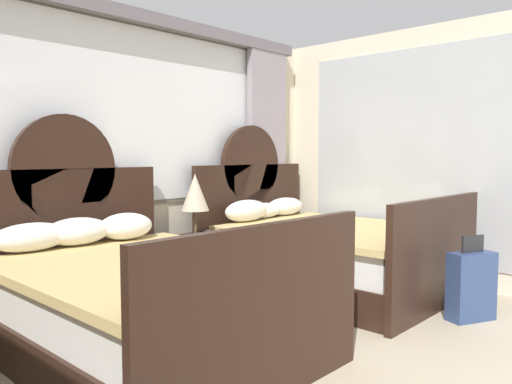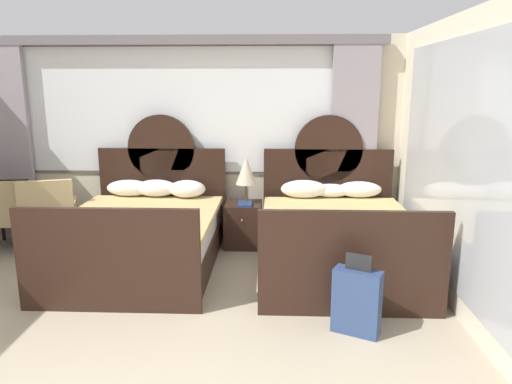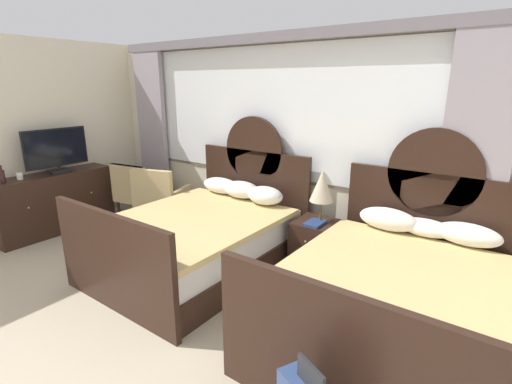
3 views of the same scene
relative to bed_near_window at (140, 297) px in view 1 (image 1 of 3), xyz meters
The scene contains 8 objects.
wall_back_window 1.61m from the bed_near_window, 79.18° to the left, with size 5.89×0.22×2.70m.
wall_right_mirror 3.53m from the bed_near_window, 19.54° to the right, with size 0.08×4.67×2.70m.
bed_near_window is the anchor object (origin of this frame).
bed_near_mirror 2.21m from the bed_near_window, ahead, with size 1.70×2.25×1.69m.
nightstand_between_beds 1.33m from the bed_near_window, 33.83° to the left, with size 0.47×0.50×0.57m.
table_lamp_on_nightstand 1.50m from the bed_near_window, 33.34° to the left, with size 0.27×0.27×0.60m.
book_on_nightstand 1.32m from the bed_near_window, 29.68° to the left, with size 0.18×0.26×0.03m.
suitcase_on_floor 2.64m from the bed_near_window, 33.45° to the right, with size 0.43×0.32×0.70m.
Camera 1 is at (-2.17, -0.01, 1.36)m, focal length 35.25 mm.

